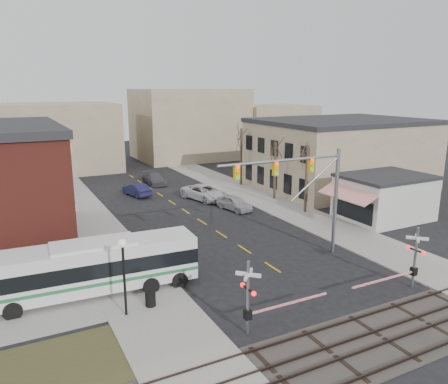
# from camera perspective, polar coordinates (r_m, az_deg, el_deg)

# --- Properties ---
(ground) EXTENTS (160.00, 160.00, 0.00)m
(ground) POSITION_cam_1_polar(r_m,az_deg,el_deg) (29.87, 8.52, -11.08)
(ground) COLOR black
(ground) RESTS_ON ground
(sidewalk_west) EXTENTS (5.00, 60.00, 0.12)m
(sidewalk_west) POSITION_cam_1_polar(r_m,az_deg,el_deg) (44.13, -17.53, -3.29)
(sidewalk_west) COLOR gray
(sidewalk_west) RESTS_ON ground
(sidewalk_east) EXTENTS (5.00, 60.00, 0.12)m
(sidewalk_east) POSITION_cam_1_polar(r_m,az_deg,el_deg) (50.62, 4.09, -0.54)
(sidewalk_east) COLOR gray
(sidewalk_east) RESTS_ON ground
(ballast_strip) EXTENTS (160.00, 5.00, 0.06)m
(ballast_strip) POSITION_cam_1_polar(r_m,az_deg,el_deg) (24.62, 19.95, -17.44)
(ballast_strip) COLOR #332D28
(ballast_strip) RESTS_ON ground
(rail_tracks) EXTENTS (160.00, 3.91, 0.14)m
(rail_tracks) POSITION_cam_1_polar(r_m,az_deg,el_deg) (24.57, 19.97, -17.26)
(rail_tracks) COLOR #2D231E
(rail_tracks) RESTS_ON ground
(tan_building) EXTENTS (20.30, 15.30, 8.50)m
(tan_building) POSITION_cam_1_polar(r_m,az_deg,el_deg) (57.22, 14.96, 4.96)
(tan_building) COLOR gray
(tan_building) RESTS_ON ground
(awning_shop) EXTENTS (9.74, 6.20, 4.30)m
(awning_shop) POSITION_cam_1_polar(r_m,az_deg,el_deg) (44.38, 20.20, -0.58)
(awning_shop) COLOR beige
(awning_shop) RESTS_ON ground
(tree_east_a) EXTENTS (0.28, 0.28, 6.75)m
(tree_east_a) POSITION_cam_1_polar(r_m,az_deg,el_deg) (44.00, 10.70, 1.69)
(tree_east_a) COLOR #382B21
(tree_east_a) RESTS_ON sidewalk_east
(tree_east_b) EXTENTS (0.28, 0.28, 6.30)m
(tree_east_b) POSITION_cam_1_polar(r_m,az_deg,el_deg) (48.97, 6.67, 2.76)
(tree_east_b) COLOR #382B21
(tree_east_b) RESTS_ON sidewalk_east
(tree_east_c) EXTENTS (0.28, 0.28, 7.20)m
(tree_east_c) POSITION_cam_1_polar(r_m,az_deg,el_deg) (55.70, 2.26, 4.62)
(tree_east_c) COLOR #382B21
(tree_east_c) RESTS_ON sidewalk_east
(transit_bus) EXTENTS (12.46, 3.37, 3.18)m
(transit_bus) POSITION_cam_1_polar(r_m,az_deg,el_deg) (27.91, -16.51, -9.31)
(transit_bus) COLOR silver
(transit_bus) RESTS_ON ground
(traffic_signal_mast) EXTENTS (10.05, 0.30, 8.00)m
(traffic_signal_mast) POSITION_cam_1_polar(r_m,az_deg,el_deg) (31.64, 10.79, 1.22)
(traffic_signal_mast) COLOR gray
(traffic_signal_mast) RESTS_ON ground
(rr_crossing_west) EXTENTS (5.60, 1.36, 4.00)m
(rr_crossing_west) POSITION_cam_1_polar(r_m,az_deg,el_deg) (22.89, 4.10, -13.52)
(rr_crossing_west) COLOR gray
(rr_crossing_west) RESTS_ON ground
(rr_crossing_east) EXTENTS (5.60, 1.36, 4.00)m
(rr_crossing_east) POSITION_cam_1_polar(r_m,az_deg,el_deg) (29.68, 23.15, -8.12)
(rr_crossing_east) COLOR gray
(rr_crossing_east) RESTS_ON ground
(street_lamp) EXTENTS (0.44, 0.44, 4.40)m
(street_lamp) POSITION_cam_1_polar(r_m,az_deg,el_deg) (24.31, -13.01, -8.85)
(street_lamp) COLOR black
(street_lamp) RESTS_ON sidewalk_west
(trash_bin) EXTENTS (0.60, 0.60, 0.87)m
(trash_bin) POSITION_cam_1_polar(r_m,az_deg,el_deg) (26.10, -9.58, -13.58)
(trash_bin) COLOR black
(trash_bin) RESTS_ON sidewalk_west
(car_a) EXTENTS (2.60, 4.60, 1.48)m
(car_a) POSITION_cam_1_polar(r_m,az_deg,el_deg) (44.98, 1.36, -1.43)
(car_a) COLOR #9C9CA1
(car_a) RESTS_ON ground
(car_b) EXTENTS (2.50, 4.72, 1.48)m
(car_b) POSITION_cam_1_polar(r_m,az_deg,el_deg) (51.71, -11.34, 0.30)
(car_b) COLOR #171739
(car_b) RESTS_ON ground
(car_c) EXTENTS (4.25, 6.47, 1.66)m
(car_c) POSITION_cam_1_polar(r_m,az_deg,el_deg) (49.03, -2.59, -0.07)
(car_c) COLOR silver
(car_c) RESTS_ON ground
(car_d) EXTENTS (2.18, 5.07, 1.45)m
(car_d) POSITION_cam_1_polar(r_m,az_deg,el_deg) (57.66, -9.11, 1.75)
(car_d) COLOR #45454A
(car_d) RESTS_ON ground
(pedestrian_near) EXTENTS (0.58, 0.73, 1.75)m
(pedestrian_near) POSITION_cam_1_polar(r_m,az_deg,el_deg) (28.86, -10.21, -9.90)
(pedestrian_near) COLOR #5A4E48
(pedestrian_near) RESTS_ON sidewalk_west
(pedestrian_far) EXTENTS (1.02, 1.05, 1.71)m
(pedestrian_far) POSITION_cam_1_polar(r_m,az_deg,el_deg) (31.25, -12.84, -8.20)
(pedestrian_far) COLOR #373961
(pedestrian_far) RESTS_ON sidewalk_west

